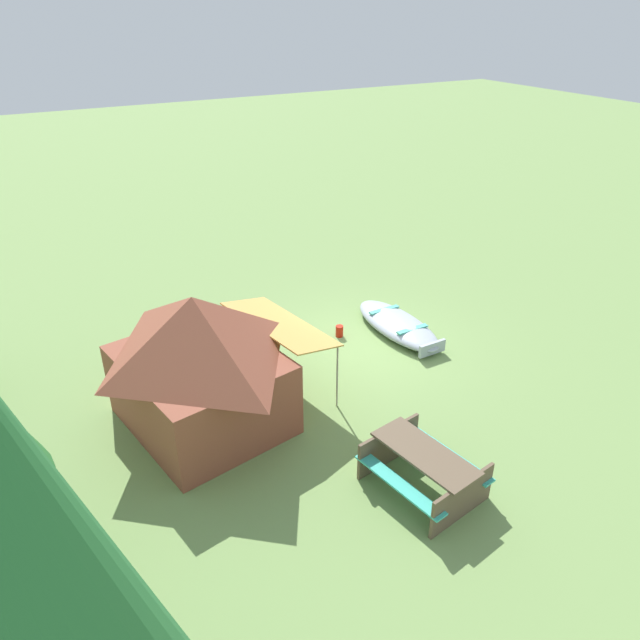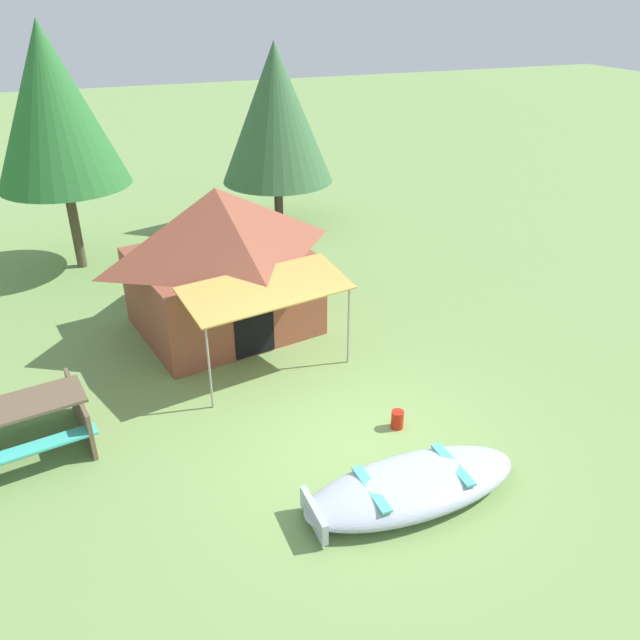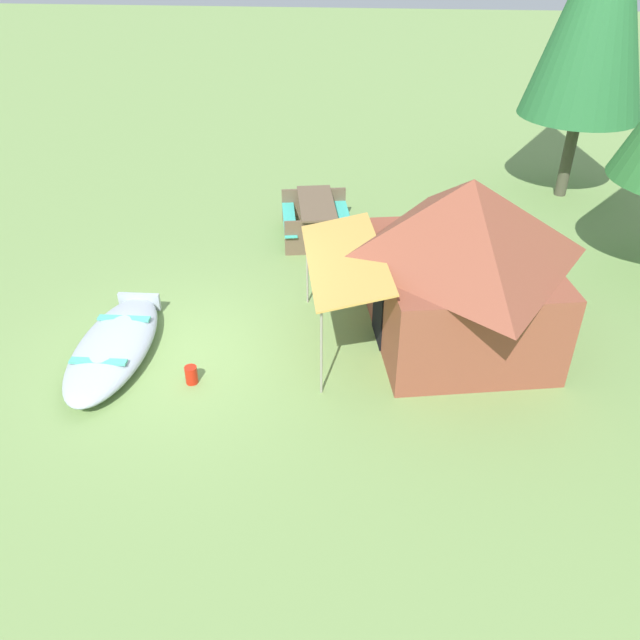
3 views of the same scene
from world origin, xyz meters
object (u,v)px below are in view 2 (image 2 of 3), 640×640
at_px(canvas_cabin_tent, 220,258).
at_px(pine_tree_back_right, 276,114).
at_px(fuel_can, 397,419).
at_px(cooler_box, 252,338).
at_px(beached_rowboat, 411,486).
at_px(picnic_table, 17,424).
at_px(pine_tree_far_center, 52,106).

relative_size(canvas_cabin_tent, pine_tree_back_right, 0.92).
xyz_separation_m(fuel_can, pine_tree_back_right, (1.22, 9.54, 2.84)).
bearing_deg(pine_tree_back_right, canvas_cabin_tent, -117.73).
relative_size(cooler_box, fuel_can, 1.70).
bearing_deg(beached_rowboat, canvas_cabin_tent, 101.61).
distance_m(fuel_can, pine_tree_back_right, 10.02).
bearing_deg(beached_rowboat, picnic_table, 149.15).
xyz_separation_m(canvas_cabin_tent, pine_tree_back_right, (2.87, 5.46, 1.54)).
bearing_deg(pine_tree_far_center, fuel_can, -63.50).
bearing_deg(pine_tree_back_right, fuel_can, -97.27).
height_order(picnic_table, fuel_can, picnic_table).
bearing_deg(beached_rowboat, pine_tree_far_center, 110.41).
bearing_deg(picnic_table, pine_tree_back_right, 51.47).
height_order(fuel_can, pine_tree_far_center, pine_tree_far_center).
relative_size(beached_rowboat, pine_tree_back_right, 0.63).
xyz_separation_m(cooler_box, pine_tree_back_right, (2.60, 6.40, 2.80)).
height_order(canvas_cabin_tent, picnic_table, canvas_cabin_tent).
height_order(cooler_box, pine_tree_back_right, pine_tree_back_right).
bearing_deg(cooler_box, beached_rowboat, -79.38).
height_order(beached_rowboat, fuel_can, beached_rowboat).
height_order(cooler_box, fuel_can, cooler_box).
bearing_deg(fuel_can, picnic_table, 164.86).
bearing_deg(picnic_table, beached_rowboat, -30.85).
xyz_separation_m(picnic_table, fuel_can, (5.25, -1.42, -0.35)).
distance_m(beached_rowboat, canvas_cabin_tent, 5.72).
bearing_deg(picnic_table, fuel_can, -15.14).
relative_size(picnic_table, pine_tree_back_right, 0.44).
height_order(canvas_cabin_tent, cooler_box, canvas_cabin_tent).
relative_size(canvas_cabin_tent, fuel_can, 15.09).
bearing_deg(pine_tree_far_center, picnic_table, -99.26).
bearing_deg(canvas_cabin_tent, picnic_table, -143.52).
xyz_separation_m(picnic_table, cooler_box, (3.87, 1.72, -0.31)).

